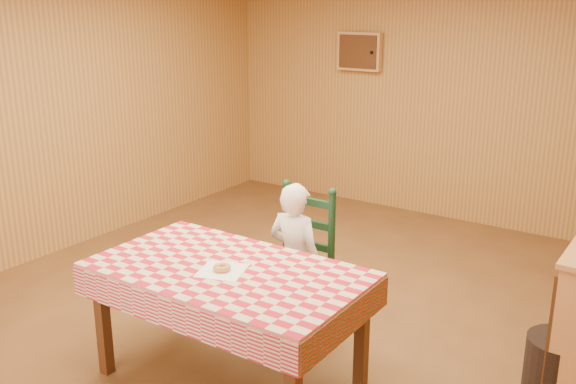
% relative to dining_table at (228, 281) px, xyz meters
% --- Properties ---
extents(ground, '(6.00, 6.00, 0.00)m').
position_rel_dining_table_xyz_m(ground, '(-0.25, 0.81, -0.69)').
color(ground, brown).
rests_on(ground, ground).
extents(cabin_walls, '(5.10, 6.05, 2.65)m').
position_rel_dining_table_xyz_m(cabin_walls, '(-0.25, 1.34, 1.14)').
color(cabin_walls, '#B28140').
rests_on(cabin_walls, ground).
extents(dining_table, '(1.66, 0.96, 0.77)m').
position_rel_dining_table_xyz_m(dining_table, '(0.00, 0.00, 0.00)').
color(dining_table, '#4D2A14').
rests_on(dining_table, ground).
extents(ladder_chair, '(0.44, 0.40, 1.08)m').
position_rel_dining_table_xyz_m(ladder_chair, '(0.00, 0.79, -0.18)').
color(ladder_chair, black).
rests_on(ladder_chair, ground).
extents(seated_child, '(0.41, 0.27, 1.12)m').
position_rel_dining_table_xyz_m(seated_child, '(-0.00, 0.73, -0.13)').
color(seated_child, white).
rests_on(seated_child, ground).
extents(napkin, '(0.33, 0.33, 0.00)m').
position_rel_dining_table_xyz_m(napkin, '(-0.00, -0.05, 0.08)').
color(napkin, white).
rests_on(napkin, dining_table).
extents(donut, '(0.13, 0.13, 0.04)m').
position_rel_dining_table_xyz_m(donut, '(-0.00, -0.05, 0.10)').
color(donut, '#BD8643').
rests_on(donut, napkin).
extents(storage_bin, '(0.49, 0.49, 0.39)m').
position_rel_dining_table_xyz_m(storage_bin, '(1.72, 0.97, -0.49)').
color(storage_bin, black).
rests_on(storage_bin, ground).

